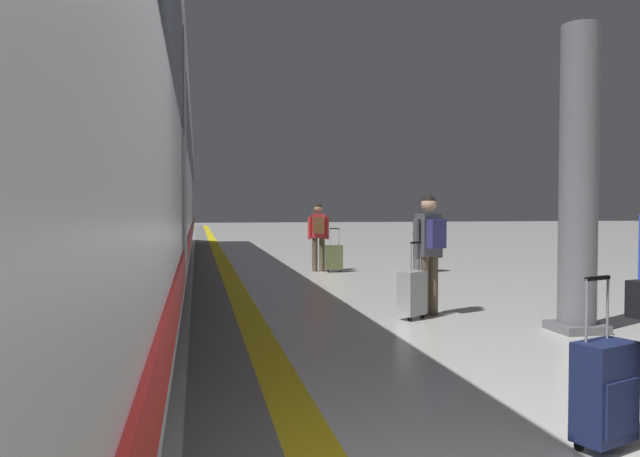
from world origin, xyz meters
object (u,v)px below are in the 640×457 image
(platform_pillar, at_px, (578,186))
(passenger_near, at_px, (430,244))
(passenger_mid, at_px, (318,231))
(rolling_suitcase_foreground, at_px, (605,391))
(waste_bin, at_px, (423,252))
(suitcase_near, at_px, (412,293))
(suitcase_mid, at_px, (334,257))
(high_speed_train, at_px, (100,145))

(platform_pillar, bearing_deg, passenger_near, 134.08)
(passenger_near, relative_size, passenger_mid, 1.05)
(rolling_suitcase_foreground, bearing_deg, passenger_near, 81.50)
(passenger_mid, bearing_deg, waste_bin, -14.67)
(suitcase_near, xyz_separation_m, waste_bin, (2.28, 5.58, 0.11))
(passenger_near, height_order, suitcase_mid, passenger_near)
(passenger_mid, distance_m, waste_bin, 2.43)
(passenger_near, relative_size, waste_bin, 1.80)
(suitcase_near, relative_size, suitcase_mid, 1.02)
(suitcase_near, bearing_deg, platform_pillar, -34.73)
(platform_pillar, bearing_deg, rolling_suitcase_foreground, -121.76)
(rolling_suitcase_foreground, relative_size, suitcase_near, 1.02)
(rolling_suitcase_foreground, distance_m, passenger_mid, 10.57)
(suitcase_near, height_order, waste_bin, suitcase_near)
(high_speed_train, bearing_deg, suitcase_near, -35.06)
(rolling_suitcase_foreground, bearing_deg, platform_pillar, 58.24)
(suitcase_mid, relative_size, platform_pillar, 0.28)
(passenger_mid, distance_m, suitcase_mid, 0.70)
(high_speed_train, distance_m, platform_pillar, 7.32)
(suitcase_mid, bearing_deg, suitcase_near, -92.84)
(suitcase_mid, distance_m, platform_pillar, 7.38)
(suitcase_near, relative_size, platform_pillar, 0.28)
(passenger_mid, bearing_deg, platform_pillar, -77.17)
(rolling_suitcase_foreground, distance_m, suitcase_near, 4.38)
(rolling_suitcase_foreground, height_order, platform_pillar, platform_pillar)
(waste_bin, bearing_deg, suitcase_mid, 168.44)
(rolling_suitcase_foreground, height_order, suitcase_mid, rolling_suitcase_foreground)
(high_speed_train, xyz_separation_m, passenger_mid, (4.30, 3.15, -1.58))
(suitcase_near, relative_size, passenger_mid, 0.66)
(passenger_near, distance_m, suitcase_near, 0.74)
(platform_pillar, bearing_deg, passenger_mid, 102.83)
(suitcase_near, bearing_deg, waste_bin, 67.79)
(rolling_suitcase_foreground, height_order, suitcase_near, rolling_suitcase_foreground)
(passenger_near, bearing_deg, platform_pillar, -45.92)
(high_speed_train, xyz_separation_m, suitcase_near, (4.32, -3.04, -2.16))
(rolling_suitcase_foreground, xyz_separation_m, passenger_mid, (0.33, 10.55, 0.57))
(suitcase_near, distance_m, waste_bin, 6.03)
(platform_pillar, distance_m, waste_bin, 6.87)
(passenger_near, xyz_separation_m, platform_pillar, (1.31, -1.36, 0.75))
(rolling_suitcase_foreground, distance_m, platform_pillar, 4.04)
(suitcase_mid, distance_m, waste_bin, 2.03)
(suitcase_mid, bearing_deg, passenger_near, -89.70)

